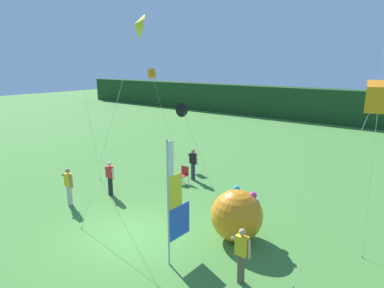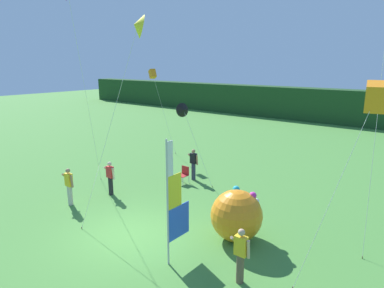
# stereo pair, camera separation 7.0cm
# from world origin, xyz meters

# --- Properties ---
(ground_plane) EXTENTS (120.00, 120.00, 0.00)m
(ground_plane) POSITION_xyz_m (0.00, 0.00, 0.00)
(ground_plane) COLOR #478438
(distant_treeline) EXTENTS (80.00, 2.40, 3.51)m
(distant_treeline) POSITION_xyz_m (0.00, 29.17, 1.75)
(distant_treeline) COLOR #1E421E
(distant_treeline) RESTS_ON ground
(banner_flag) EXTENTS (0.06, 1.03, 4.02)m
(banner_flag) POSITION_xyz_m (2.45, -0.21, 1.93)
(banner_flag) COLOR #B7B7BC
(banner_flag) RESTS_ON ground
(person_near_banner) EXTENTS (0.55, 0.48, 1.69)m
(person_near_banner) POSITION_xyz_m (-1.83, 6.13, 0.90)
(person_near_banner) COLOR #2D334C
(person_near_banner) RESTS_ON ground
(person_mid_field) EXTENTS (0.55, 0.48, 1.67)m
(person_mid_field) POSITION_xyz_m (4.65, 0.12, 0.89)
(person_mid_field) COLOR brown
(person_mid_field) RESTS_ON ground
(person_far_left) EXTENTS (0.55, 0.48, 1.68)m
(person_far_left) POSITION_xyz_m (-4.04, 0.12, 0.90)
(person_far_left) COLOR #B7B2A3
(person_far_left) RESTS_ON ground
(person_far_right) EXTENTS (0.55, 0.48, 1.63)m
(person_far_right) POSITION_xyz_m (-3.59, 2.00, 0.87)
(person_far_right) COLOR black
(person_far_right) RESTS_ON ground
(inflatable_balloon) EXTENTS (1.84, 1.84, 1.88)m
(inflatable_balloon) POSITION_xyz_m (3.29, 2.13, 0.92)
(inflatable_balloon) COLOR orange
(inflatable_balloon) RESTS_ON ground
(folding_chair) EXTENTS (0.51, 0.51, 0.89)m
(folding_chair) POSITION_xyz_m (-1.90, 5.40, 0.51)
(folding_chair) COLOR #BCBCC1
(folding_chair) RESTS_ON ground
(kite_orange_box_0) EXTENTS (1.42, 2.52, 5.69)m
(kite_orange_box_0) POSITION_xyz_m (7.05, 2.86, 5.23)
(kite_orange_box_0) COLOR brown
(kite_orange_box_0) RESTS_ON ground
(kite_black_delta_1) EXTENTS (1.73, 0.92, 4.25)m
(kite_black_delta_1) POSITION_xyz_m (-1.80, 5.30, 3.87)
(kite_black_delta_1) COLOR brown
(kite_black_delta_1) RESTS_ON ground
(kite_yellow_delta_3) EXTENTS (2.05, 2.23, 7.81)m
(kite_yellow_delta_3) POSITION_xyz_m (-0.13, 0.91, 7.36)
(kite_yellow_delta_3) COLOR brown
(kite_yellow_delta_3) RESTS_ON ground
(kite_orange_box_4) EXTENTS (1.98, 0.72, 5.77)m
(kite_orange_box_4) POSITION_xyz_m (-7.71, 9.07, 5.40)
(kite_orange_box_4) COLOR brown
(kite_orange_box_4) RESTS_ON ground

